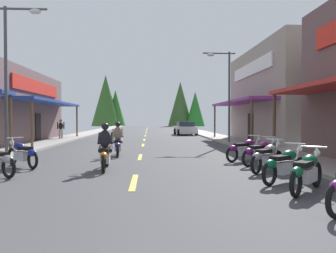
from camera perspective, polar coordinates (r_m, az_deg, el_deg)
The scene contains 18 objects.
ground at distance 33.11m, azimuth -3.80°, elevation -1.76°, with size 10.85×93.93×0.10m, color #424244.
sidewalk_left at distance 33.84m, azimuth -15.03°, elevation -1.55°, with size 2.33×93.93×0.12m, color #9E9991.
sidewalk_right at distance 33.67m, azimuth 7.49°, elevation -1.53°, with size 2.33×93.93×0.12m, color #9E9991.
centerline_dashes at distance 37.23m, azimuth -3.72°, elevation -1.34°, with size 0.16×69.90×0.01m.
storefront_right_far at distance 27.20m, azimuth 22.08°, elevation 4.73°, with size 10.24×12.62×6.77m.
streetlamp_left at distance 16.69m, azimuth -24.17°, elevation 9.98°, with size 2.20×0.30×6.58m.
streetlamp_right at distance 23.83m, azimuth 9.27°, elevation 6.96°, with size 2.20×0.30×6.23m.
motorcycle_parked_right_1 at distance 8.63m, azimuth 21.92°, elevation -6.89°, with size 1.51×1.66×1.04m.
motorcycle_parked_right_2 at distance 9.72m, azimuth 18.69°, elevation -5.95°, with size 1.74×1.41×1.04m.
motorcycle_parked_right_3 at distance 11.52m, azimuth 16.06°, elevation -4.81°, with size 1.60×1.57×1.04m.
motorcycle_parked_right_4 at distance 13.06m, azimuth 15.06°, elevation -4.09°, with size 1.80×1.33×1.04m.
motorcycle_parked_right_5 at distance 14.13m, azimuth 12.61°, elevation -3.67°, with size 1.88×1.20×1.04m.
motorcycle_parked_left_3 at distance 13.15m, azimuth -22.92°, elevation -4.11°, with size 1.61×1.56×1.04m.
rider_cruising_lead at distance 11.63m, azimuth -10.31°, elevation -3.90°, with size 0.60×2.14×1.57m.
rider_cruising_trailing at distance 15.90m, azimuth -8.28°, elevation -2.51°, with size 0.60×2.14×1.57m.
pedestrian_by_shop at distance 29.16m, azimuth -17.28°, elevation -0.24°, with size 0.56×0.34×1.66m.
parked_car_curbside at distance 36.67m, azimuth 2.88°, elevation -0.32°, with size 2.24×4.39×1.40m.
treeline_backdrop at distance 82.12m, azimuth -4.74°, elevation 3.77°, with size 26.55×9.04×12.06m.
Camera 1 is at (0.42, -1.10, 1.70)m, focal length 36.91 mm.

